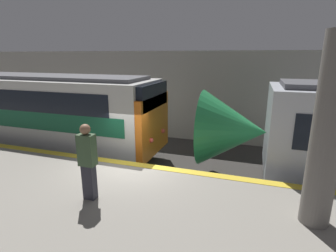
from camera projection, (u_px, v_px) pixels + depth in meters
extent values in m
plane|color=#33302D|center=(134.00, 194.00, 8.58)|extent=(120.00, 120.00, 0.00)
cube|color=gray|center=(85.00, 227.00, 6.06)|extent=(40.00, 5.19, 1.13)
cube|color=gold|center=(131.00, 164.00, 8.15)|extent=(40.00, 0.30, 0.01)
cube|color=#9E998E|center=(184.00, 96.00, 13.72)|extent=(50.00, 0.15, 4.62)
cylinder|color=slate|center=(327.00, 134.00, 4.85)|extent=(0.56, 0.56, 3.71)
cone|color=#238447|center=(233.00, 130.00, 9.13)|extent=(2.20, 2.69, 2.69)
sphere|color=#F2EFCC|center=(206.00, 139.00, 9.53)|extent=(0.20, 0.20, 0.20)
cube|color=orange|center=(153.00, 125.00, 10.05)|extent=(0.25, 2.77, 2.27)
cube|color=black|center=(153.00, 96.00, 9.76)|extent=(0.25, 2.49, 0.91)
sphere|color=#EA4C42|center=(151.00, 140.00, 9.53)|extent=(0.18, 0.18, 0.18)
sphere|color=#EA4C42|center=(163.00, 131.00, 10.69)|extent=(0.18, 0.18, 0.18)
cube|color=#2D2D38|center=(90.00, 182.00, 6.09)|extent=(0.28, 0.20, 0.84)
cube|color=#3D5638|center=(87.00, 150.00, 5.89)|extent=(0.38, 0.24, 0.73)
sphere|color=#9E7051|center=(85.00, 129.00, 5.76)|extent=(0.24, 0.24, 0.24)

